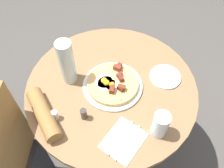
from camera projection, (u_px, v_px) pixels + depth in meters
ground_plane at (112, 144)px, 1.75m from camera, size 6.00×6.00×0.00m
dining_table at (111, 105)px, 1.31m from camera, size 0.82×0.82×0.71m
person_seated at (0, 164)px, 1.16m from camera, size 0.48×0.47×1.14m
pizza_plate at (113, 86)px, 1.17m from camera, size 0.28×0.28×0.01m
breakfast_pizza at (112, 83)px, 1.15m from camera, size 0.24×0.24×0.05m
bread_plate at (165, 77)px, 1.20m from camera, size 0.15×0.15×0.01m
napkin at (124, 140)px, 1.01m from camera, size 0.22×0.21×0.00m
fork at (127, 142)px, 1.00m from camera, size 0.16×0.10×0.00m
knife at (120, 137)px, 1.01m from camera, size 0.16×0.10×0.00m
water_glass at (160, 125)px, 0.98m from camera, size 0.07×0.07×0.13m
water_bottle at (67, 62)px, 1.10m from camera, size 0.07×0.07×0.24m
salt_shaker at (55, 115)px, 1.05m from camera, size 0.03×0.03×0.05m
pepper_shaker at (84, 114)px, 1.05m from camera, size 0.03×0.03×0.06m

